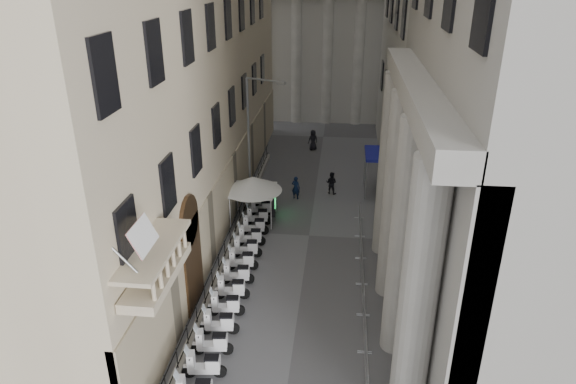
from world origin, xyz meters
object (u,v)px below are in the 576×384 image
pedestrian_a (296,188)px  info_kiosk (273,203)px  security_tent (253,184)px  pedestrian_b (331,183)px  street_lamp (253,132)px

pedestrian_a → info_kiosk: bearing=85.7°
pedestrian_a → security_tent: bearing=76.4°
pedestrian_a → pedestrian_b: (2.39, 1.12, -0.01)m
pedestrian_b → pedestrian_a: bearing=42.9°
pedestrian_b → info_kiosk: bearing=64.1°
security_tent → pedestrian_a: bearing=56.1°
security_tent → pedestrian_b: size_ratio=2.24×
street_lamp → info_kiosk: 4.64m
pedestrian_a → street_lamp: bearing=49.5°
security_tent → street_lamp: size_ratio=0.42×
street_lamp → pedestrian_b: 7.09m
street_lamp → pedestrian_b: street_lamp is taller
info_kiosk → pedestrian_b: size_ratio=1.06×
security_tent → pedestrian_a: 4.46m
pedestrian_b → street_lamp: bearing=45.1°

